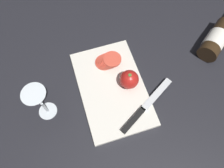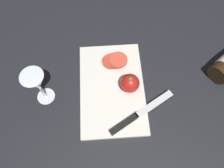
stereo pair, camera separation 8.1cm
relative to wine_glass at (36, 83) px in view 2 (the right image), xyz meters
name	(u,v)px [view 2 (the right image)]	position (x,y,z in m)	size (l,w,h in m)	color
ground_plane	(103,76)	(-0.07, 0.22, -0.12)	(3.00, 3.00, 0.00)	black
cutting_board	(112,88)	(-0.01, 0.25, -0.11)	(0.39, 0.24, 0.02)	silver
wine_glass	(36,83)	(0.00, 0.00, 0.00)	(0.08, 0.08, 0.17)	silver
whole_tomato	(130,83)	(-0.01, 0.32, -0.07)	(0.07, 0.07, 0.07)	red
knife	(131,119)	(0.12, 0.31, -0.10)	(0.16, 0.25, 0.01)	silver
tomato_slice_stack_near	(114,61)	(-0.12, 0.27, -0.08)	(0.09, 0.10, 0.05)	#DB4C38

